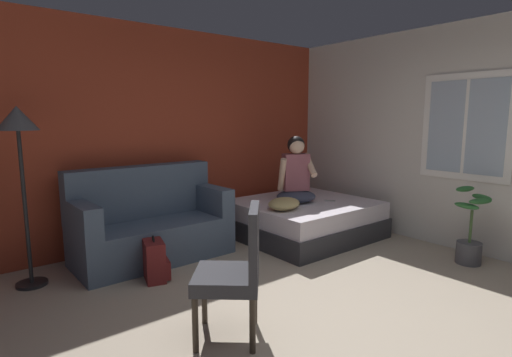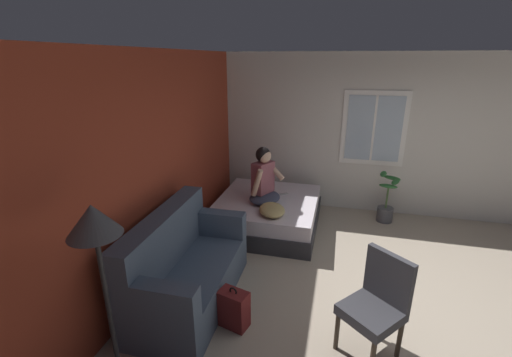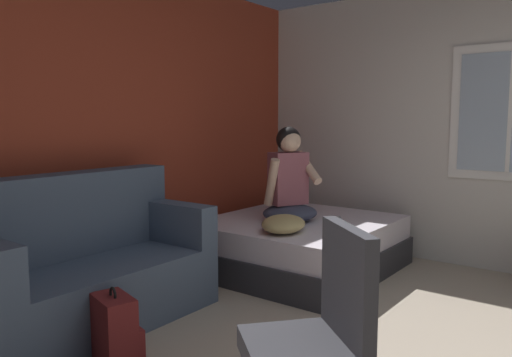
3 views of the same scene
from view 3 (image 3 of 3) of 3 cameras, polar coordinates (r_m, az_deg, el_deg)
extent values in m
cube|color=#993823|center=(4.27, -19.26, 5.45)|extent=(10.29, 0.16, 2.70)
cube|color=white|center=(5.07, 27.10, 6.76)|extent=(0.02, 1.04, 1.24)
cube|color=#9EB2C6|center=(5.05, 27.07, 6.76)|extent=(0.01, 0.88, 1.08)
cube|color=white|center=(5.05, 27.07, 6.76)|extent=(0.01, 0.04, 1.08)
cube|color=#2D2D33|center=(4.84, 4.90, -8.74)|extent=(1.73, 1.59, 0.26)
cube|color=silver|center=(4.78, 4.93, -5.96)|extent=(1.67, 1.54, 0.22)
cube|color=#47566B|center=(3.71, -18.04, -12.43)|extent=(1.71, 0.83, 0.44)
cube|color=#47566B|center=(3.82, -20.95, -3.93)|extent=(1.70, 0.27, 0.60)
cube|color=#47566B|center=(4.08, -9.50, -4.93)|extent=(0.19, 0.80, 0.32)
cube|color=#333338|center=(2.21, 5.14, -19.28)|extent=(0.65, 0.65, 0.10)
cube|color=#333338|center=(2.17, 10.39, -11.64)|extent=(0.34, 0.39, 0.48)
ellipsoid|color=#383D51|center=(4.63, 3.91, -3.96)|extent=(0.66, 0.62, 0.16)
cube|color=#8C4C56|center=(4.62, 3.69, 0.03)|extent=(0.38, 0.32, 0.48)
cylinder|color=#DBB293|center=(4.48, 1.80, -0.43)|extent=(0.16, 0.23, 0.44)
cylinder|color=#DBB293|center=(4.63, 6.02, 1.27)|extent=(0.24, 0.37, 0.29)
sphere|color=#DBB293|center=(4.57, 3.85, 4.30)|extent=(0.21, 0.21, 0.21)
ellipsoid|color=black|center=(4.59, 3.72, 4.50)|extent=(0.30, 0.30, 0.23)
cube|color=maroon|center=(3.15, -15.91, -16.27)|extent=(0.25, 0.34, 0.40)
cube|color=maroon|center=(3.23, -13.86, -17.39)|extent=(0.11, 0.24, 0.18)
torus|color=black|center=(3.08, -16.04, -12.58)|extent=(0.04, 0.09, 0.09)
ellipsoid|color=tan|center=(4.20, 3.15, -5.20)|extent=(0.58, 0.51, 0.14)
cube|color=#B7B7BC|center=(4.87, 8.81, -4.38)|extent=(0.14, 0.16, 0.01)
camera|label=1|loc=(1.23, 120.86, 5.04)|focal=28.00mm
camera|label=2|loc=(2.09, -91.13, 34.32)|focal=24.00mm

